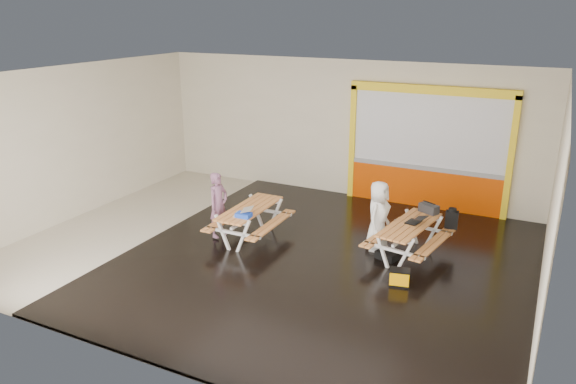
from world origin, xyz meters
The scene contains 14 objects.
room centered at (0.00, 0.00, 1.75)m, with size 10.02×8.02×3.52m.
deck centered at (1.25, 0.00, 0.03)m, with size 7.50×7.98×0.05m, color black.
kiosk centered at (2.20, 3.93, 1.44)m, with size 3.88×0.16×3.00m.
picnic_table_left centered at (-0.61, 0.33, 0.57)m, with size 1.28×1.86×0.74m.
picnic_table_right centered at (2.61, 0.94, 0.56)m, with size 1.50×1.98×0.72m.
person_left centered at (-1.23, 0.10, 0.77)m, with size 0.51×0.33×1.39m, color #7A4E69.
person_right centered at (1.96, 0.98, 0.76)m, with size 0.71×0.46×1.44m, color white.
laptop_left centered at (-0.51, -0.10, 0.79)m, with size 0.44×0.42×0.15m.
laptop_right centered at (2.70, 1.03, 0.78)m, with size 0.42×0.39×0.15m.
blue_pouch centered at (-0.44, -0.20, 0.78)m, with size 0.30×0.21×0.09m, color blue.
toolbox centered at (2.79, 1.72, 0.82)m, with size 0.44×0.36×0.23m.
backpack centered at (3.25, 1.76, 0.67)m, with size 0.27×0.19×0.42m.
dark_case centered at (2.29, 0.64, 0.13)m, with size 0.40×0.30×0.15m, color black.
fluke_bag centered at (2.79, -0.31, 0.20)m, with size 0.39×0.30×0.30m.
Camera 1 is at (4.85, -8.87, 4.67)m, focal length 34.06 mm.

